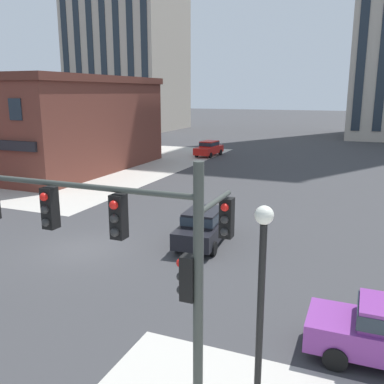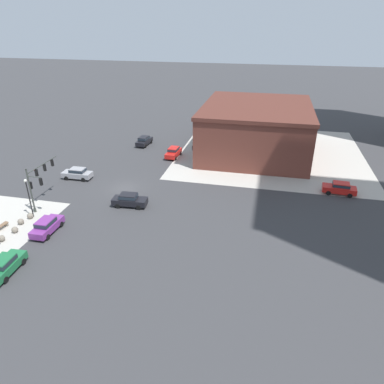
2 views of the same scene
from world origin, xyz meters
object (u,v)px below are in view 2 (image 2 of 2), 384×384
object	(u,v)px
bollard_sphere_curb_c	(15,230)
bench_near_signal	(1,227)
car_parked_curb	(47,225)
car_main_northbound_near	(5,265)
car_main_southbound_far	(340,188)
bollard_sphere_curb_b	(21,222)
car_main_northbound_far	(129,200)
car_cross_eastbound	(144,141)
street_lamp_corner_near	(28,193)
bollard_sphere_curb_d	(1,238)
traffic_signal_main	(38,180)
car_cross_westbound	(77,173)
bollard_sphere_curb_a	(30,216)
car_main_southbound_near	(173,152)

from	to	relation	value
bollard_sphere_curb_c	bench_near_signal	distance (m)	2.02
car_parked_curb	bollard_sphere_curb_c	bearing A→B (deg)	-76.78
car_main_northbound_near	car_main_southbound_far	world-z (taller)	same
bollard_sphere_curb_b	car_main_northbound_far	bearing A→B (deg)	123.21
car_cross_eastbound	car_main_northbound_near	bearing A→B (deg)	0.06
car_main_northbound_far	street_lamp_corner_near	bearing A→B (deg)	-63.69
bollard_sphere_curb_c	bollard_sphere_curb_d	world-z (taller)	same
bollard_sphere_curb_b	traffic_signal_main	bearing A→B (deg)	-179.92
car_main_northbound_far	car_main_southbound_far	xyz separation A→B (m)	(-9.66, 26.80, 0.00)
bollard_sphere_curb_c	car_cross_westbound	bearing A→B (deg)	-177.75
bollard_sphere_curb_b	bench_near_signal	size ratio (longest dim) A/B	0.39
bollard_sphere_curb_d	car_main_northbound_far	bearing A→B (deg)	135.18
bollard_sphere_curb_a	street_lamp_corner_near	size ratio (longest dim) A/B	0.14
bollard_sphere_curb_a	car_main_northbound_far	size ratio (longest dim) A/B	0.16
bollard_sphere_curb_d	car_main_southbound_near	size ratio (longest dim) A/B	0.16
bench_near_signal	car_cross_eastbound	xyz separation A→B (m)	(-31.97, 5.80, 0.59)
car_main_northbound_far	car_parked_curb	world-z (taller)	same
traffic_signal_main	car_cross_eastbound	distance (m)	26.66
car_main_northbound_far	car_main_southbound_near	distance (m)	18.62
car_main_southbound_near	car_main_southbound_far	world-z (taller)	same
street_lamp_corner_near	car_main_southbound_far	bearing A→B (deg)	111.70
bollard_sphere_curb_b	car_main_northbound_near	distance (m)	9.16
bench_near_signal	car_main_northbound_far	xyz separation A→B (m)	(-8.46, 12.25, 0.59)
bollard_sphere_curb_d	car_main_northbound_far	distance (m)	14.95
street_lamp_corner_near	car_cross_eastbound	world-z (taller)	street_lamp_corner_near
bench_near_signal	car_main_southbound_far	distance (m)	43.05
bollard_sphere_curb_b	bollard_sphere_curb_c	world-z (taller)	same
bollard_sphere_curb_c	car_cross_westbound	xyz separation A→B (m)	(-15.14, -0.59, 0.56)
traffic_signal_main	bench_near_signal	size ratio (longest dim) A/B	3.43
traffic_signal_main	bollard_sphere_curb_d	bearing A→B (deg)	1.73
car_cross_eastbound	car_cross_westbound	world-z (taller)	same
traffic_signal_main	bench_near_signal	world-z (taller)	traffic_signal_main
bollard_sphere_curb_c	car_main_northbound_far	xyz separation A→B (m)	(-8.77, 10.26, 0.56)
bollard_sphere_curb_a	car_main_northbound_near	xyz separation A→B (m)	(9.46, 4.11, 0.56)
traffic_signal_main	bollard_sphere_curb_c	world-z (taller)	traffic_signal_main
traffic_signal_main	car_main_northbound_near	bearing A→B (deg)	19.33
car_main_northbound_near	car_main_southbound_far	size ratio (longest dim) A/B	0.99
bollard_sphere_curb_d	car_parked_curb	world-z (taller)	car_parked_curb
car_main_northbound_far	car_cross_westbound	world-z (taller)	same
bench_near_signal	car_main_southbound_far	xyz separation A→B (m)	(-18.11, 39.05, 0.59)
bollard_sphere_curb_b	car_cross_eastbound	distance (m)	30.87
car_main_northbound_near	car_main_northbound_far	distance (m)	16.38
bench_near_signal	car_main_northbound_far	bearing A→B (deg)	124.62
car_main_northbound_near	bench_near_signal	bearing A→B (deg)	-138.54
bollard_sphere_curb_d	car_cross_eastbound	distance (m)	34.36
traffic_signal_main	car_cross_westbound	bearing A→B (deg)	-179.47
car_main_northbound_near	car_main_southbound_far	xyz separation A→B (m)	(-24.73, 33.20, 0.00)
bollard_sphere_curb_c	bollard_sphere_curb_a	bearing A→B (deg)	-175.26
street_lamp_corner_near	car_main_northbound_near	world-z (taller)	street_lamp_corner_near
car_main_northbound_far	car_parked_curb	size ratio (longest dim) A/B	1.02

